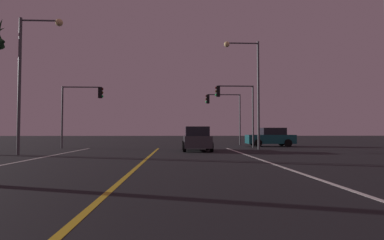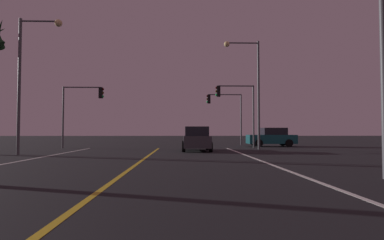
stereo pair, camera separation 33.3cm
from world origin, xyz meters
name	(u,v)px [view 1 (the left image)]	position (x,y,z in m)	size (l,w,h in m)	color
lane_edge_right	(311,177)	(5.55, 10.18, 0.00)	(0.16, 32.36, 0.01)	silver
lane_center_divider	(124,178)	(0.00, 10.18, 0.00)	(0.16, 32.36, 0.01)	gold
car_crossing_side	(271,137)	(10.09, 29.29, 0.82)	(4.30, 2.02, 1.70)	black
car_ahead_far	(197,139)	(2.90, 23.01, 0.82)	(2.02, 4.30, 1.70)	black
traffic_light_near_right	(235,101)	(6.31, 26.86, 3.90)	(3.27, 0.36, 5.22)	#4C4C51
traffic_light_near_left	(83,102)	(-6.23, 26.86, 3.79)	(3.38, 0.36, 5.05)	#4C4C51
traffic_light_far_right	(223,107)	(6.13, 32.36, 3.86)	(3.58, 0.36, 5.15)	#4C4C51
street_lamp_right_near	(372,22)	(7.26, 9.76, 4.58)	(2.01, 0.44, 7.12)	#4C4C51
street_lamp_left_mid	(30,67)	(-7.15, 19.62, 5.15)	(2.54, 0.44, 8.09)	#4C4C51
street_lamp_right_far	(250,80)	(7.11, 24.54, 5.29)	(2.74, 0.44, 8.30)	#4C4C51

